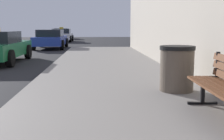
{
  "coord_description": "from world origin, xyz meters",
  "views": [
    {
      "loc": [
        3.53,
        -3.47,
        1.45
      ],
      "look_at": [
        3.91,
        3.12,
        0.49
      ],
      "focal_mm": 47.62,
      "sensor_mm": 36.0,
      "label": 1
    }
  ],
  "objects_px": {
    "trash_bin": "(177,68)",
    "car_blue": "(51,39)",
    "car_red": "(62,34)",
    "car_white": "(62,35)"
  },
  "relations": [
    {
      "from": "car_red",
      "to": "car_white",
      "type": "bearing_deg",
      "value": -83.69
    },
    {
      "from": "car_blue",
      "to": "car_red",
      "type": "bearing_deg",
      "value": 93.78
    },
    {
      "from": "trash_bin",
      "to": "car_white",
      "type": "distance_m",
      "value": 24.23
    },
    {
      "from": "trash_bin",
      "to": "car_red",
      "type": "distance_m",
      "value": 31.59
    },
    {
      "from": "car_blue",
      "to": "car_white",
      "type": "distance_m",
      "value": 9.38
    },
    {
      "from": "car_white",
      "to": "car_red",
      "type": "distance_m",
      "value": 7.39
    },
    {
      "from": "trash_bin",
      "to": "car_blue",
      "type": "height_order",
      "value": "car_blue"
    },
    {
      "from": "car_blue",
      "to": "car_white",
      "type": "xyz_separation_m",
      "value": [
        -0.29,
        9.38,
        -0.0
      ]
    },
    {
      "from": "trash_bin",
      "to": "car_white",
      "type": "bearing_deg",
      "value": 101.7
    },
    {
      "from": "trash_bin",
      "to": "car_red",
      "type": "xyz_separation_m",
      "value": [
        -5.73,
        31.07,
        0.03
      ]
    }
  ]
}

